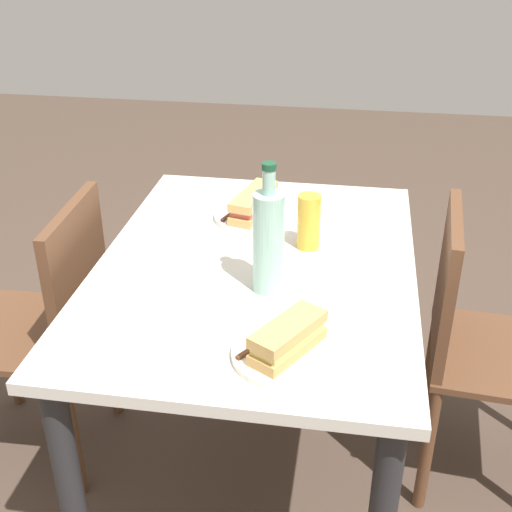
{
  "coord_description": "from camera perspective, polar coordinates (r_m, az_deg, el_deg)",
  "views": [
    {
      "loc": [
        -1.5,
        -0.24,
        1.59
      ],
      "look_at": [
        0.0,
        0.0,
        0.76
      ],
      "focal_mm": 46.88,
      "sensor_mm": 36.0,
      "label": 1
    }
  ],
  "objects": [
    {
      "name": "beer_glass",
      "position": [
        1.79,
        4.53,
        2.93
      ],
      "size": [
        0.06,
        0.06,
        0.15
      ],
      "primitive_type": "cylinder",
      "color": "gold",
      "rests_on": "dining_table"
    },
    {
      "name": "dining_table",
      "position": [
        1.8,
        0.0,
        -3.77
      ],
      "size": [
        1.12,
        0.82,
        0.74
      ],
      "color": "beige",
      "rests_on": "ground"
    },
    {
      "name": "knife_far",
      "position": [
        1.41,
        0.69,
        -7.39
      ],
      "size": [
        0.15,
        0.11,
        0.01
      ],
      "color": "silver",
      "rests_on": "plate_far"
    },
    {
      "name": "knife_near",
      "position": [
        1.99,
        -1.77,
        3.88
      ],
      "size": [
        0.17,
        0.07,
        0.01
      ],
      "color": "silver",
      "rests_on": "plate_near"
    },
    {
      "name": "baguette_sandwich_near",
      "position": [
        1.96,
        -0.21,
        4.57
      ],
      "size": [
        0.23,
        0.12,
        0.07
      ],
      "color": "tan",
      "rests_on": "plate_near"
    },
    {
      "name": "plate_near",
      "position": [
        1.98,
        -0.21,
        3.47
      ],
      "size": [
        0.23,
        0.23,
        0.01
      ],
      "primitive_type": "cylinder",
      "color": "white",
      "rests_on": "dining_table"
    },
    {
      "name": "chair_near",
      "position": [
        1.98,
        18.21,
        -6.69
      ],
      "size": [
        0.43,
        0.43,
        0.85
      ],
      "color": "brown",
      "rests_on": "ground"
    },
    {
      "name": "baguette_sandwich_far",
      "position": [
        1.38,
        2.75,
        -6.97
      ],
      "size": [
        0.19,
        0.15,
        0.07
      ],
      "color": "tan",
      "rests_on": "plate_far"
    },
    {
      "name": "chair_far",
      "position": [
        2.05,
        -17.05,
        -5.3
      ],
      "size": [
        0.41,
        0.41,
        0.85
      ],
      "color": "brown",
      "rests_on": "ground"
    },
    {
      "name": "plate_far",
      "position": [
        1.4,
        2.71,
        -8.34
      ],
      "size": [
        0.23,
        0.23,
        0.01
      ],
      "primitive_type": "cylinder",
      "color": "silver",
      "rests_on": "dining_table"
    },
    {
      "name": "paper_napkin",
      "position": [
        1.67,
        -5.24,
        -2.08
      ],
      "size": [
        0.17,
        0.17,
        0.0
      ],
      "primitive_type": "cube",
      "rotation": [
        0.0,
        0.0,
        0.26
      ],
      "color": "white",
      "rests_on": "dining_table"
    },
    {
      "name": "ground_plane",
      "position": [
        2.2,
        0.0,
        -17.61
      ],
      "size": [
        8.0,
        8.0,
        0.0
      ],
      "primitive_type": "plane",
      "color": "#47382D"
    },
    {
      "name": "water_bottle",
      "position": [
        1.56,
        1.06,
        1.34
      ],
      "size": [
        0.08,
        0.08,
        0.33
      ],
      "color": "#99C6B7",
      "rests_on": "dining_table"
    }
  ]
}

